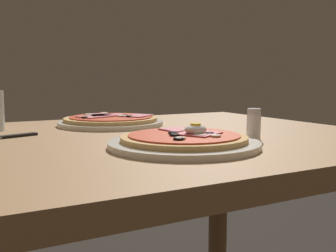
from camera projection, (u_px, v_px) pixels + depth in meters
dining_table at (158, 187)px, 0.96m from camera, size 1.02×0.88×0.77m
pizza_foreground at (184, 141)px, 0.76m from camera, size 0.29×0.29×0.05m
pizza_across_left at (111, 121)px, 1.12m from camera, size 0.29×0.29×0.03m
knife at (1, 137)px, 0.87m from camera, size 0.19×0.08×0.01m
salt_shaker at (254, 124)px, 0.85m from camera, size 0.03×0.03×0.07m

